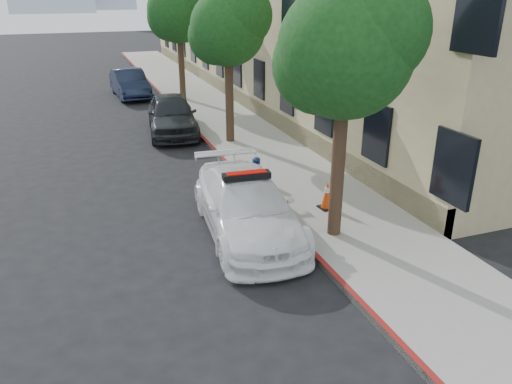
{
  "coord_description": "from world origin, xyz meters",
  "views": [
    {
      "loc": [
        -2.35,
        -11.08,
        5.43
      ],
      "look_at": [
        1.35,
        -0.99,
        1.0
      ],
      "focal_mm": 35.0,
      "sensor_mm": 36.0,
      "label": 1
    }
  ],
  "objects": [
    {
      "name": "parked_car_mid",
      "position": [
        1.2,
        8.22,
        0.77
      ],
      "size": [
        2.39,
        4.73,
        1.55
      ],
      "primitive_type": "imported",
      "rotation": [
        0.0,
        0.0,
        -0.13
      ],
      "color": "black",
      "rests_on": "ground"
    },
    {
      "name": "parked_car_far",
      "position": [
        0.52,
        16.13,
        0.71
      ],
      "size": [
        1.78,
        4.39,
        1.42
      ],
      "primitive_type": "imported",
      "rotation": [
        0.0,
        0.0,
        0.06
      ],
      "color": "#141C33",
      "rests_on": "ground"
    },
    {
      "name": "curb_strip",
      "position": [
        2.06,
        10.0,
        0.07
      ],
      "size": [
        0.12,
        50.0,
        0.15
      ],
      "primitive_type": "cube",
      "color": "maroon",
      "rests_on": "ground"
    },
    {
      "name": "tree_near",
      "position": [
        2.93,
        -2.01,
        4.27
      ],
      "size": [
        2.92,
        2.82,
        5.62
      ],
      "color": "black",
      "rests_on": "sidewalk"
    },
    {
      "name": "ground",
      "position": [
        0.0,
        0.0,
        0.0
      ],
      "size": [
        120.0,
        120.0,
        0.0
      ],
      "primitive_type": "plane",
      "color": "black",
      "rests_on": "ground"
    },
    {
      "name": "traffic_cone",
      "position": [
        3.4,
        -0.69,
        0.51
      ],
      "size": [
        0.42,
        0.42,
        0.74
      ],
      "rotation": [
        0.0,
        0.0,
        0.1
      ],
      "color": "black",
      "rests_on": "sidewalk"
    },
    {
      "name": "sidewalk",
      "position": [
        3.6,
        10.0,
        0.07
      ],
      "size": [
        3.2,
        50.0,
        0.15
      ],
      "primitive_type": "cube",
      "color": "gray",
      "rests_on": "ground"
    },
    {
      "name": "tree_far",
      "position": [
        2.93,
        13.99,
        4.39
      ],
      "size": [
        3.1,
        3.0,
        5.81
      ],
      "color": "black",
      "rests_on": "sidewalk"
    },
    {
      "name": "tree_mid",
      "position": [
        2.93,
        5.99,
        4.16
      ],
      "size": [
        2.77,
        2.64,
        5.43
      ],
      "color": "black",
      "rests_on": "sidewalk"
    },
    {
      "name": "police_car",
      "position": [
        1.1,
        -1.05,
        0.7
      ],
      "size": [
        2.35,
        4.97,
        1.55
      ],
      "rotation": [
        0.0,
        0.0,
        -0.08
      ],
      "color": "white",
      "rests_on": "ground"
    },
    {
      "name": "fire_hydrant",
      "position": [
        2.35,
        1.71,
        0.52
      ],
      "size": [
        0.32,
        0.29,
        0.75
      ],
      "rotation": [
        0.0,
        0.0,
        -0.12
      ],
      "color": "silver",
      "rests_on": "sidewalk"
    }
  ]
}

